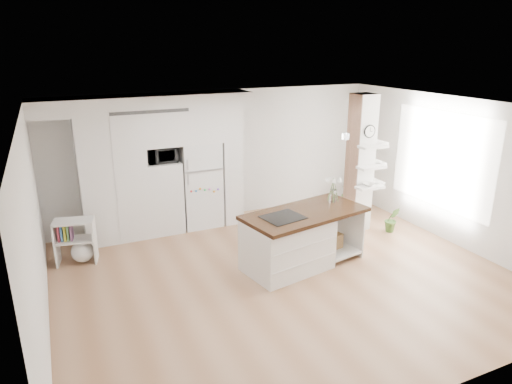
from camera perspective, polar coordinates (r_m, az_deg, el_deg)
floor at (r=7.54m, az=3.51°, el=-10.38°), size 7.00×6.00×0.01m
room at (r=6.85m, az=3.80°, el=3.39°), size 7.04×6.04×2.72m
cabinet_wall at (r=8.91m, az=-12.84°, el=4.11°), size 4.00×0.71×2.70m
refrigerator at (r=9.31m, az=-7.04°, el=1.00°), size 0.78×0.69×1.75m
column at (r=9.17m, az=13.55°, el=3.46°), size 0.69×0.90×2.70m
window at (r=9.28m, az=22.16°, el=3.72°), size 0.00×2.40×2.40m
pendant_light at (r=7.85m, az=14.39°, el=6.73°), size 0.12×0.12×0.10m
kitchen_island at (r=7.61m, az=4.67°, el=-6.02°), size 2.24×1.36×1.51m
bookshelf at (r=8.39m, az=-21.37°, el=-6.09°), size 0.71×0.50×0.77m
floor_plant_a at (r=9.46m, az=16.64°, el=-3.31°), size 0.35×0.32×0.52m
floor_plant_b at (r=10.89m, az=11.33°, el=-0.16°), size 0.29×0.29×0.49m
microwave at (r=8.89m, az=-11.71°, el=4.58°), size 0.54×0.37×0.30m
shelf_plant at (r=9.41m, az=14.21°, el=4.86°), size 0.27×0.23×0.30m
decor_bowl at (r=9.04m, az=13.88°, el=0.92°), size 0.22×0.22×0.05m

